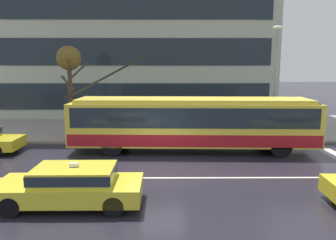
{
  "coord_description": "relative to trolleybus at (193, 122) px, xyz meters",
  "views": [
    {
      "loc": [
        0.37,
        -13.72,
        4.37
      ],
      "look_at": [
        0.51,
        3.59,
        1.54
      ],
      "focal_mm": 35.31,
      "sensor_mm": 36.0,
      "label": 1
    }
  ],
  "objects": [
    {
      "name": "ground_plane",
      "position": [
        -1.8,
        -3.04,
        -1.52
      ],
      "size": [
        160.0,
        160.0,
        0.0
      ],
      "primitive_type": "plane",
      "color": "#23212C"
    },
    {
      "name": "sidewalk_slab",
      "position": [
        -1.8,
        6.6,
        -1.45
      ],
      "size": [
        80.0,
        10.0,
        0.14
      ],
      "primitive_type": "cube",
      "color": "gray",
      "rests_on": "ground_plane"
    },
    {
      "name": "lane_centre_line",
      "position": [
        -1.8,
        -4.24,
        -1.52
      ],
      "size": [
        72.0,
        0.14,
        0.01
      ],
      "primitive_type": "cube",
      "color": "silver",
      "rests_on": "ground_plane"
    },
    {
      "name": "trolleybus",
      "position": [
        0.0,
        0.0,
        0.0
      ],
      "size": [
        12.81,
        2.95,
        4.86
      ],
      "color": "yellow",
      "rests_on": "ground_plane"
    },
    {
      "name": "taxi_oncoming_near",
      "position": [
        -4.39,
        -6.81,
        -0.82
      ],
      "size": [
        4.57,
        1.85,
        1.39
      ],
      "color": "yellow",
      "rests_on": "ground_plane"
    },
    {
      "name": "pedestrian_at_shelter",
      "position": [
        4.3,
        3.09,
        0.24
      ],
      "size": [
        1.17,
        1.17,
        1.98
      ],
      "color": "#574B4D",
      "rests_on": "sidewalk_slab"
    },
    {
      "name": "pedestrian_approaching_curb",
      "position": [
        1.85,
        4.14,
        0.24
      ],
      "size": [
        1.46,
        1.46,
        2.01
      ],
      "color": "#53543F",
      "rests_on": "sidewalk_slab"
    },
    {
      "name": "pedestrian_walking_past",
      "position": [
        0.28,
        3.11,
        0.29
      ],
      "size": [
        1.55,
        1.55,
        2.04
      ],
      "color": "black",
      "rests_on": "sidewalk_slab"
    },
    {
      "name": "pedestrian_waiting_by_pole",
      "position": [
        -4.9,
        3.37,
        0.12
      ],
      "size": [
        1.26,
        1.26,
        1.89
      ],
      "color": "navy",
      "rests_on": "sidewalk_slab"
    },
    {
      "name": "street_lamp",
      "position": [
        4.88,
        2.22,
        2.46
      ],
      "size": [
        0.6,
        0.32,
        6.47
      ],
      "color": "gray",
      "rests_on": "sidewalk_slab"
    },
    {
      "name": "street_tree_bare",
      "position": [
        -7.36,
        3.92,
        3.12
      ],
      "size": [
        1.84,
        1.66,
        5.47
      ],
      "color": "#4E3E29",
      "rests_on": "sidewalk_slab"
    }
  ]
}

